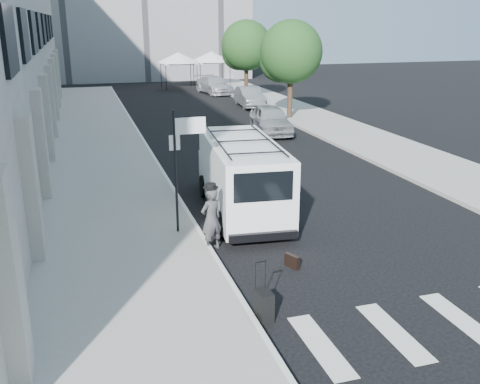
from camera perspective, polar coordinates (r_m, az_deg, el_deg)
ground at (r=13.49m, az=7.01°, el=-8.44°), size 120.00×120.00×0.00m
sidewalk_left at (r=27.65m, az=-14.90°, el=5.00°), size 4.50×48.00×0.15m
sidewalk_right at (r=34.54m, az=7.45°, el=7.92°), size 4.00×56.00×0.15m
sign_pole at (r=14.83m, az=-6.08°, el=4.93°), size 1.03×0.07×3.50m
tree_near at (r=33.65m, az=5.20°, el=14.43°), size 3.80×3.83×6.03m
tree_far at (r=42.12m, az=0.48°, el=15.17°), size 3.80×3.83×6.03m
tent_left at (r=49.94m, az=-6.61°, el=14.03°), size 4.00×4.00×3.20m
tent_right at (r=51.10m, az=-3.08°, el=14.20°), size 4.00×4.00×3.20m
businessman at (r=14.31m, az=-3.09°, el=-2.91°), size 0.75×0.64×1.76m
briefcase at (r=13.61m, az=5.58°, el=-7.35°), size 0.29×0.45×0.34m
suitcase at (r=11.28m, az=2.57°, el=-11.99°), size 0.32×0.47×1.25m
cargo_van at (r=17.11m, az=0.13°, el=1.78°), size 2.64×6.36×2.33m
parked_car_a at (r=29.58m, az=3.27°, el=7.75°), size 2.38×4.70×1.53m
parked_car_b at (r=38.84m, az=1.05°, el=10.11°), size 1.81×4.41×1.42m
parked_car_c at (r=46.14m, az=-2.76°, el=11.32°), size 2.62×5.10×1.41m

